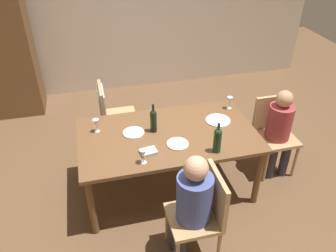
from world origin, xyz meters
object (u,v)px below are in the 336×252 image
Objects in this scene: chair_near at (203,210)px; dinner_plate_guest_left at (178,144)px; wine_bottle_tall_green at (217,139)px; wine_bottle_dark_red at (153,120)px; wine_glass_centre at (230,100)px; person_woman_host at (191,203)px; dinner_plate_guest_right at (134,133)px; wine_glass_near_right at (96,123)px; dinner_plate_host at (218,120)px; chair_right_end at (273,129)px; wine_glass_near_left at (143,154)px; dining_table at (168,140)px; person_man_bearded at (280,127)px; chair_far_left at (109,109)px.

chair_near reaches higher than dinner_plate_guest_left.
wine_bottle_tall_green is 0.72m from wine_bottle_dark_red.
chair_near is 6.17× the size of wine_glass_centre.
dinner_plate_guest_right is (-0.32, 1.02, 0.10)m from person_woman_host.
wine_glass_centre is 0.67× the size of dinner_plate_guest_left.
person_woman_host reaches higher than wine_glass_near_right.
person_woman_host reaches higher than dinner_plate_host.
chair_near is 0.81× the size of person_woman_host.
chair_right_end is 1.75m from wine_glass_near_left.
person_woman_host is 0.72m from dinner_plate_guest_left.
wine_glass_near_right is 1.33m from dinner_plate_host.
wine_bottle_tall_green is at bearing -112.61° from dinner_plate_host.
dinner_plate_guest_left is at bearing 3.05° from chair_near.
person_man_bearded is at bearing -1.11° from dining_table.
dinner_plate_guest_left is at bearing -6.02° from person_woman_host.
chair_right_end is 2.81× the size of wine_bottle_tall_green.
wine_bottle_dark_red is 1.46× the size of dinner_plate_guest_left.
wine_bottle_tall_green is 0.91m from dinner_plate_guest_right.
chair_right_end is at bearing -27.72° from wine_glass_centre.
wine_bottle_dark_red is (-0.22, 1.01, 0.35)m from chair_near.
wine_bottle_tall_green reaches higher than dinner_plate_guest_right.
person_man_bearded is 4.86× the size of dinner_plate_guest_left.
chair_right_end is 3.33× the size of dinner_plate_host.
dining_table is at bearing -169.68° from dinner_plate_host.
wine_glass_centre reaches higher than dinner_plate_guest_right.
wine_glass_centre is (0.83, 0.34, 0.18)m from dining_table.
dinner_plate_host is at bearing 10.32° from dining_table.
dinner_plate_guest_left is (-0.34, 0.20, -0.14)m from wine_bottle_tall_green.
person_man_bearded is at bearing -10.73° from dinner_plate_host.
chair_near is 0.75m from dinner_plate_guest_left.
wine_bottle_tall_green reaches higher than dinner_plate_guest_left.
chair_near is 6.17× the size of wine_glass_near_right.
wine_bottle_dark_red is (-0.52, 0.49, -0.00)m from wine_bottle_tall_green.
wine_bottle_tall_green is 1.47× the size of dinner_plate_guest_left.
chair_near reaches higher than wine_glass_near_right.
wine_bottle_dark_red is (-0.11, 1.01, 0.23)m from person_woman_host.
dinner_plate_host is (0.94, 0.51, -0.10)m from wine_glass_near_left.
dinner_plate_host is (1.33, -0.12, -0.10)m from wine_glass_near_right.
chair_right_end is at bearing -90.00° from person_man_bearded.
wine_glass_centre is at bearing 11.59° from dinner_plate_guest_right.
dinner_plate_guest_left reaches higher than dining_table.
chair_far_left is 2.81× the size of wine_bottle_tall_green.
dinner_plate_host is at bearing 1.62° from wine_bottle_dark_red.
wine_bottle_tall_green is at bearing 22.14° from person_man_bearded.
wine_bottle_dark_red is (-1.45, 0.11, 0.25)m from person_man_bearded.
dinner_plate_guest_left is at bearing 8.04° from person_man_bearded.
wine_glass_near_right is (-0.18, -0.69, 0.26)m from chair_far_left.
dinner_plate_host is (-0.71, 0.02, 0.22)m from chair_right_end.
dining_table is 1.65× the size of person_woman_host.
wine_bottle_dark_red is 1.00m from wine_glass_centre.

